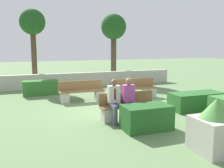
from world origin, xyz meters
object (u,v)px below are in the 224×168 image
person_seated_man (115,99)px  tree_leftmost (33,25)px  tree_center_left (114,29)px  bench_right_side (135,90)px  planter_corner_left (215,127)px  person_seated_woman (130,97)px  bench_front (129,109)px  bench_left_side (82,93)px

person_seated_man → tree_leftmost: 9.03m
tree_center_left → bench_right_side: bearing=-100.7°
tree_leftmost → tree_center_left: 5.22m
planter_corner_left → person_seated_woman: bearing=105.8°
planter_corner_left → tree_center_left: 12.17m
bench_right_side → planter_corner_left: bearing=-89.3°
bench_front → planter_corner_left: bearing=-75.3°
bench_front → tree_leftmost: (-2.50, 8.21, 3.22)m
bench_right_side → tree_center_left: tree_center_left is taller
tree_center_left → person_seated_man: bearing=-110.2°
bench_front → bench_left_side: bearing=105.1°
bench_left_side → bench_right_side: 2.47m
bench_front → person_seated_man: person_seated_man is taller
bench_front → tree_center_left: bearing=72.7°
bench_right_side → tree_leftmost: tree_leftmost is taller
tree_leftmost → tree_center_left: (5.20, 0.43, -0.11)m
bench_left_side → tree_leftmost: tree_leftmost is taller
planter_corner_left → tree_leftmost: size_ratio=0.28×
person_seated_man → tree_leftmost: size_ratio=0.30×
person_seated_woman → tree_center_left: tree_center_left is taller
bench_left_side → person_seated_man: person_seated_man is taller
bench_left_side → person_seated_woman: bearing=-68.4°
bench_left_side → tree_center_left: size_ratio=0.44×
person_seated_man → tree_center_left: 9.74m
planter_corner_left → bench_front: bearing=104.7°
bench_front → planter_corner_left: planter_corner_left is taller
bench_left_side → tree_leftmost: bearing=115.5°
person_seated_woman → tree_leftmost: bearing=106.6°
tree_leftmost → tree_center_left: tree_leftmost is taller
bench_right_side → person_seated_woman: (-1.65, -3.09, 0.42)m
bench_right_side → bench_front: bearing=-110.3°
person_seated_woman → tree_leftmost: size_ratio=0.31×
bench_right_side → person_seated_man: size_ratio=1.55×
bench_front → tree_leftmost: tree_leftmost is taller
bench_left_side → tree_leftmost: (-1.66, 5.09, 3.22)m
person_seated_woman → tree_center_left: bearing=72.8°
person_seated_man → tree_center_left: size_ratio=0.30×
bench_right_side → tree_center_left: size_ratio=0.47×
planter_corner_left → tree_center_left: bearing=80.8°
person_seated_woman → tree_center_left: 9.58m
bench_left_side → planter_corner_left: bearing=-67.6°
planter_corner_left → tree_leftmost: (-3.30, 11.24, 2.99)m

